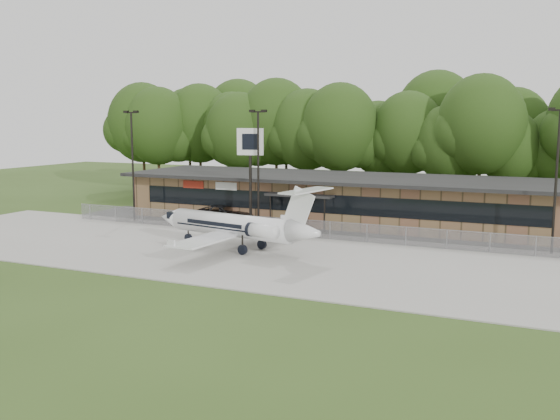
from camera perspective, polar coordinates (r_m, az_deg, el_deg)
The scene contains 12 objects.
ground at distance 36.79m, azimuth -6.42°, elevation -6.61°, with size 160.00×160.00×0.00m, color #32491A.
apron at distance 43.64m, azimuth -1.03°, elevation -4.13°, with size 64.00×18.00×0.08m, color #9E9B93.
parking_lot at distance 54.06m, azimuth 4.20°, elevation -1.75°, with size 50.00×9.00×0.06m, color #383835.
terminal at distance 57.88m, azimuth 5.74°, elevation 1.05°, with size 41.00×11.65×4.30m.
fence at distance 49.79m, azimuth 2.42°, elevation -1.73°, with size 46.00×0.04×1.52m.
treeline at distance 74.79m, azimuth 10.27°, elevation 6.67°, with size 72.00×12.00×15.00m, color #203D13, non-canonical shape.
light_pole_left at distance 59.48m, azimuth -13.34°, elevation 4.74°, with size 1.55×0.30×10.23m.
light_pole_mid at distance 52.57m, azimuth -2.00°, elevation 4.52°, with size 1.55×0.30×10.23m.
light_pole_right at distance 47.12m, azimuth 23.98°, elevation 3.38°, with size 1.55×0.30×10.23m.
business_jet at distance 44.93m, azimuth -3.89°, elevation -1.54°, with size 14.70×13.19×4.95m.
suv at distance 56.85m, azimuth -5.00°, elevation -0.43°, with size 2.79×6.04×1.68m, color #28272A.
pole_sign at distance 53.19m, azimuth -2.74°, elevation 5.28°, with size 2.28×0.72×8.69m.
Camera 1 is at (18.30, -30.49, 9.41)m, focal length 40.00 mm.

